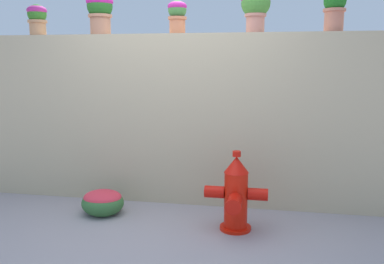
{
  "coord_description": "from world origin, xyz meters",
  "views": [
    {
      "loc": [
        1.01,
        -3.34,
        1.6
      ],
      "look_at": [
        0.22,
        0.92,
        0.85
      ],
      "focal_mm": 38.09,
      "sensor_mm": 36.0,
      "label": 1
    }
  ],
  "objects_px": {
    "potted_plant_1": "(37,17)",
    "flower_bush_left": "(103,201)",
    "potted_plant_4": "(256,4)",
    "fire_hydrant": "(236,195)",
    "potted_plant_5": "(335,6)",
    "potted_plant_3": "(177,14)",
    "potted_plant_2": "(100,9)"
  },
  "relations": [
    {
      "from": "potted_plant_2",
      "to": "fire_hydrant",
      "type": "distance_m",
      "value": 2.54
    },
    {
      "from": "potted_plant_4",
      "to": "fire_hydrant",
      "type": "distance_m",
      "value": 2.0
    },
    {
      "from": "potted_plant_2",
      "to": "potted_plant_4",
      "type": "bearing_deg",
      "value": 0.85
    },
    {
      "from": "potted_plant_3",
      "to": "potted_plant_2",
      "type": "bearing_deg",
      "value": -177.35
    },
    {
      "from": "potted_plant_1",
      "to": "flower_bush_left",
      "type": "relative_size",
      "value": 0.78
    },
    {
      "from": "flower_bush_left",
      "to": "potted_plant_1",
      "type": "bearing_deg",
      "value": 149.48
    },
    {
      "from": "potted_plant_4",
      "to": "fire_hydrant",
      "type": "relative_size",
      "value": 0.6
    },
    {
      "from": "potted_plant_3",
      "to": "potted_plant_4",
      "type": "xyz_separation_m",
      "value": [
        0.85,
        -0.02,
        0.08
      ]
    },
    {
      "from": "potted_plant_1",
      "to": "fire_hydrant",
      "type": "xyz_separation_m",
      "value": [
        2.37,
        -0.73,
        -1.76
      ]
    },
    {
      "from": "potted_plant_1",
      "to": "potted_plant_3",
      "type": "relative_size",
      "value": 0.97
    },
    {
      "from": "fire_hydrant",
      "to": "potted_plant_3",
      "type": "bearing_deg",
      "value": 132.85
    },
    {
      "from": "potted_plant_1",
      "to": "fire_hydrant",
      "type": "height_order",
      "value": "potted_plant_1"
    },
    {
      "from": "potted_plant_1",
      "to": "flower_bush_left",
      "type": "bearing_deg",
      "value": -30.52
    },
    {
      "from": "potted_plant_4",
      "to": "flower_bush_left",
      "type": "xyz_separation_m",
      "value": [
        -1.53,
        -0.61,
        -2.05
      ]
    },
    {
      "from": "potted_plant_3",
      "to": "flower_bush_left",
      "type": "distance_m",
      "value": 2.18
    },
    {
      "from": "potted_plant_3",
      "to": "fire_hydrant",
      "type": "xyz_separation_m",
      "value": [
        0.73,
        -0.79,
        -1.76
      ]
    },
    {
      "from": "flower_bush_left",
      "to": "potted_plant_5",
      "type": "bearing_deg",
      "value": 14.74
    },
    {
      "from": "potted_plant_4",
      "to": "potted_plant_5",
      "type": "relative_size",
      "value": 1.09
    },
    {
      "from": "potted_plant_4",
      "to": "fire_hydrant",
      "type": "height_order",
      "value": "potted_plant_4"
    },
    {
      "from": "potted_plant_4",
      "to": "flower_bush_left",
      "type": "distance_m",
      "value": 2.63
    },
    {
      "from": "potted_plant_1",
      "to": "potted_plant_5",
      "type": "height_order",
      "value": "potted_plant_5"
    },
    {
      "from": "potted_plant_5",
      "to": "potted_plant_4",
      "type": "bearing_deg",
      "value": -179.77
    },
    {
      "from": "potted_plant_3",
      "to": "flower_bush_left",
      "type": "height_order",
      "value": "potted_plant_3"
    },
    {
      "from": "fire_hydrant",
      "to": "flower_bush_left",
      "type": "relative_size",
      "value": 1.72
    },
    {
      "from": "potted_plant_3",
      "to": "fire_hydrant",
      "type": "bearing_deg",
      "value": -47.15
    },
    {
      "from": "potted_plant_5",
      "to": "fire_hydrant",
      "type": "bearing_deg",
      "value": -139.66
    },
    {
      "from": "potted_plant_1",
      "to": "potted_plant_4",
      "type": "height_order",
      "value": "potted_plant_4"
    },
    {
      "from": "potted_plant_1",
      "to": "fire_hydrant",
      "type": "distance_m",
      "value": 3.04
    },
    {
      "from": "potted_plant_1",
      "to": "potted_plant_5",
      "type": "distance_m",
      "value": 3.28
    },
    {
      "from": "potted_plant_5",
      "to": "flower_bush_left",
      "type": "relative_size",
      "value": 0.94
    },
    {
      "from": "potted_plant_4",
      "to": "flower_bush_left",
      "type": "relative_size",
      "value": 1.03
    },
    {
      "from": "potted_plant_5",
      "to": "potted_plant_1",
      "type": "bearing_deg",
      "value": -179.15
    }
  ]
}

